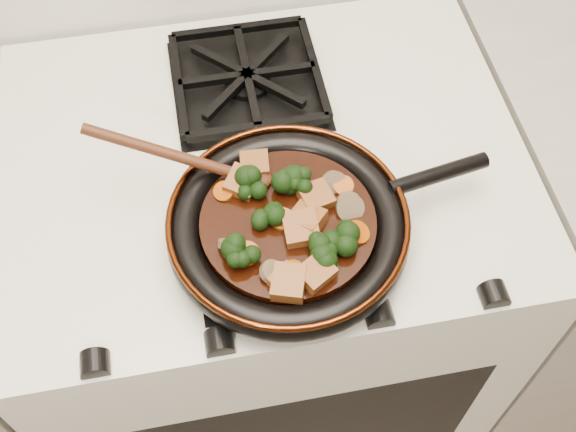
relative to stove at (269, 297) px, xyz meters
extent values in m
cube|color=silver|center=(0.00, 0.00, 0.00)|extent=(0.76, 0.60, 0.90)
cylinder|color=black|center=(0.01, -0.16, 0.48)|extent=(0.28, 0.28, 0.01)
torus|color=black|center=(0.01, -0.16, 0.49)|extent=(0.31, 0.31, 0.04)
torus|color=#451B09|center=(0.01, -0.16, 0.51)|extent=(0.31, 0.31, 0.01)
cylinder|color=black|center=(0.22, -0.12, 0.51)|extent=(0.14, 0.05, 0.02)
cylinder|color=black|center=(0.01, -0.16, 0.50)|extent=(0.22, 0.22, 0.02)
cube|color=brown|center=(0.02, -0.18, 0.52)|extent=(0.04, 0.05, 0.03)
cube|color=brown|center=(0.03, -0.24, 0.52)|extent=(0.05, 0.05, 0.03)
cube|color=brown|center=(-0.04, -0.09, 0.52)|extent=(0.05, 0.06, 0.03)
cube|color=brown|center=(0.03, -0.16, 0.52)|extent=(0.06, 0.06, 0.03)
cube|color=brown|center=(-0.01, -0.24, 0.52)|extent=(0.05, 0.05, 0.02)
cube|color=brown|center=(-0.02, -0.07, 0.52)|extent=(0.04, 0.04, 0.02)
cube|color=brown|center=(0.05, -0.13, 0.52)|extent=(0.05, 0.05, 0.02)
cube|color=brown|center=(-0.01, -0.25, 0.52)|extent=(0.05, 0.05, 0.03)
cylinder|color=#A44204|center=(0.09, -0.19, 0.51)|extent=(0.03, 0.03, 0.02)
cylinder|color=#A44204|center=(0.00, -0.15, 0.51)|extent=(0.03, 0.03, 0.01)
cylinder|color=#A44204|center=(0.00, -0.23, 0.51)|extent=(0.03, 0.03, 0.02)
cylinder|color=#A44204|center=(-0.05, -0.20, 0.51)|extent=(0.03, 0.03, 0.02)
cylinder|color=#A44204|center=(0.09, -0.12, 0.51)|extent=(0.03, 0.03, 0.02)
cylinder|color=#A44204|center=(-0.07, -0.10, 0.51)|extent=(0.03, 0.03, 0.02)
cylinder|color=brown|center=(-0.07, -0.18, 0.52)|extent=(0.04, 0.04, 0.03)
cylinder|color=brown|center=(0.09, -0.16, 0.52)|extent=(0.04, 0.03, 0.03)
cylinder|color=brown|center=(0.08, -0.11, 0.52)|extent=(0.04, 0.04, 0.03)
cylinder|color=brown|center=(-0.03, -0.23, 0.52)|extent=(0.04, 0.04, 0.02)
cylinder|color=brown|center=(0.09, -0.15, 0.52)|extent=(0.04, 0.04, 0.03)
ellipsoid|color=#431E0E|center=(-0.03, -0.08, 0.51)|extent=(0.07, 0.06, 0.02)
cylinder|color=#431E0E|center=(-0.13, -0.05, 0.55)|extent=(0.02, 0.02, 0.22)
camera|label=1|loc=(-0.08, -0.64, 1.27)|focal=45.00mm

